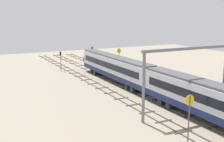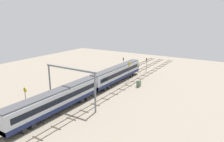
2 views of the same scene
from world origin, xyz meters
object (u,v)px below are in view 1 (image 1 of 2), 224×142
(signal_light_trackside_approach, at_px, (61,58))
(signal_light_trackside_departure, at_px, (92,54))
(train, at_px, (150,81))
(speed_sign_mid_trackside, at_px, (119,59))
(overhead_gantry, at_px, (188,67))
(speed_sign_near_foreground, at_px, (189,112))
(relay_cabinet, at_px, (147,74))

(signal_light_trackside_approach, distance_m, signal_light_trackside_departure, 8.69)
(train, bearing_deg, speed_sign_mid_trackside, -9.65)
(overhead_gantry, distance_m, speed_sign_mid_trackside, 23.20)
(speed_sign_near_foreground, bearing_deg, train, -21.57)
(train, relative_size, signal_light_trackside_departure, 10.25)
(signal_light_trackside_departure, bearing_deg, speed_sign_near_foreground, 168.88)
(signal_light_trackside_departure, height_order, relay_cabinet, signal_light_trackside_departure)
(train, distance_m, signal_light_trackside_departure, 28.34)
(overhead_gantry, height_order, signal_light_trackside_departure, overhead_gantry)
(speed_sign_near_foreground, relative_size, speed_sign_mid_trackside, 0.88)
(speed_sign_mid_trackside, xyz_separation_m, signal_light_trackside_approach, (11.97, 8.53, -0.89))
(speed_sign_mid_trackside, bearing_deg, signal_light_trackside_approach, 35.46)
(overhead_gantry, distance_m, speed_sign_near_foreground, 9.81)
(speed_sign_mid_trackside, height_order, signal_light_trackside_approach, speed_sign_mid_trackside)
(signal_light_trackside_approach, bearing_deg, train, -167.10)
(overhead_gantry, bearing_deg, speed_sign_mid_trackside, -6.30)
(train, distance_m, signal_light_trackside_approach, 27.16)
(signal_light_trackside_approach, relative_size, relay_cabinet, 2.44)
(train, bearing_deg, overhead_gantry, 179.55)
(relay_cabinet, bearing_deg, speed_sign_near_foreground, 153.62)
(overhead_gantry, relative_size, relay_cabinet, 7.62)
(train, height_order, speed_sign_near_foreground, speed_sign_near_foreground)
(relay_cabinet, bearing_deg, train, 147.65)
(speed_sign_near_foreground, height_order, signal_light_trackside_approach, speed_sign_near_foreground)
(overhead_gantry, bearing_deg, relay_cabinet, -20.20)
(train, bearing_deg, speed_sign_near_foreground, 158.43)
(signal_light_trackside_approach, distance_m, relay_cabinet, 20.18)
(speed_sign_near_foreground, xyz_separation_m, speed_sign_mid_trackside, (30.10, -8.63, 0.30))
(train, relative_size, relay_cabinet, 27.71)
(speed_sign_mid_trackside, relative_size, relay_cabinet, 3.27)
(signal_light_trackside_departure, bearing_deg, speed_sign_mid_trackside, -179.92)
(speed_sign_near_foreground, bearing_deg, speed_sign_mid_trackside, -16.00)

